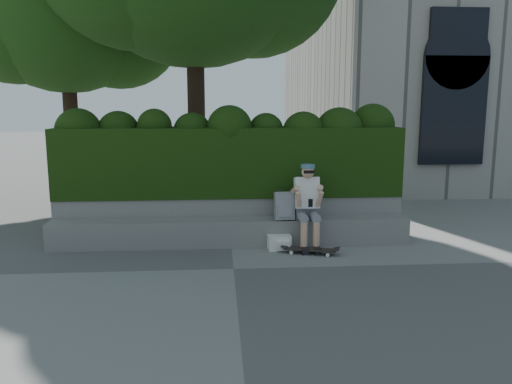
{
  "coord_description": "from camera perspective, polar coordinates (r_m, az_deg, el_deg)",
  "views": [
    {
      "loc": [
        -0.19,
        -6.91,
        2.32
      ],
      "look_at": [
        0.4,
        1.0,
        0.95
      ],
      "focal_mm": 35.0,
      "sensor_mm": 36.0,
      "label": 1
    }
  ],
  "objects": [
    {
      "name": "backpack_ground",
      "position": [
        8.21,
        2.66,
        -5.75
      ],
      "size": [
        0.39,
        0.29,
        0.24
      ],
      "primitive_type": "cube",
      "rotation": [
        0.0,
        0.0,
        0.07
      ],
      "color": "silver",
      "rests_on": "ground"
    },
    {
      "name": "bench_ledge",
      "position": [
        8.42,
        -2.85,
        -4.61
      ],
      "size": [
        6.0,
        0.45,
        0.45
      ],
      "primitive_type": "cube",
      "color": "gray",
      "rests_on": "ground"
    },
    {
      "name": "ground",
      "position": [
        7.29,
        -2.58,
        -8.77
      ],
      "size": [
        80.0,
        80.0,
        0.0
      ],
      "primitive_type": "plane",
      "color": "slate",
      "rests_on": "ground"
    },
    {
      "name": "person",
      "position": [
        8.26,
        5.88,
        -1.2
      ],
      "size": [
        0.4,
        0.76,
        1.38
      ],
      "color": "slate",
      "rests_on": "ground"
    },
    {
      "name": "planter_wall",
      "position": [
        8.85,
        -2.94,
        -2.9
      ],
      "size": [
        6.0,
        0.5,
        0.75
      ],
      "primitive_type": "cube",
      "color": "gray",
      "rests_on": "ground"
    },
    {
      "name": "skateboard",
      "position": [
        8.01,
        6.2,
        -6.56
      ],
      "size": [
        0.84,
        0.44,
        0.09
      ],
      "rotation": [
        0.0,
        0.0,
        -0.31
      ],
      "color": "black",
      "rests_on": "ground"
    },
    {
      "name": "backpack_plaid",
      "position": [
        8.29,
        3.26,
        -1.6
      ],
      "size": [
        0.33,
        0.19,
        0.47
      ],
      "primitive_type": "cube",
      "rotation": [
        0.0,
        0.0,
        0.06
      ],
      "color": "#9F9EA3",
      "rests_on": "bench_ledge"
    },
    {
      "name": "hedge",
      "position": [
        8.91,
        -3.03,
        3.54
      ],
      "size": [
        6.0,
        1.0,
        1.2
      ],
      "primitive_type": "cube",
      "color": "black",
      "rests_on": "planter_wall"
    }
  ]
}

